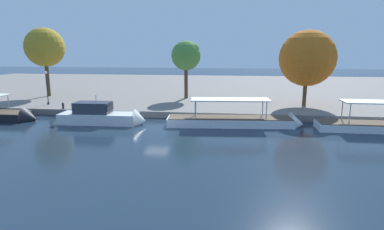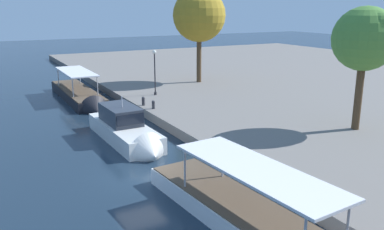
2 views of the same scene
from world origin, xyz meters
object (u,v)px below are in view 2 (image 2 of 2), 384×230
at_px(tour_boat_0, 80,97).
at_px(mooring_bollard_1, 153,104).
at_px(mooring_bollard_0, 143,101).
at_px(tree_1, 365,38).
at_px(motor_yacht_1, 127,132).
at_px(lamp_post, 155,68).
at_px(tree_2, 198,15).

height_order(tour_boat_0, mooring_bollard_1, tour_boat_0).
height_order(mooring_bollard_0, tree_1, tree_1).
xyz_separation_m(motor_yacht_1, lamp_post, (-10.74, 6.85, 2.76)).
bearing_deg(mooring_bollard_0, mooring_bollard_1, 10.56).
bearing_deg(mooring_bollard_1, tour_boat_0, -156.92).
relative_size(mooring_bollard_0, lamp_post, 0.18).
bearing_deg(tree_1, mooring_bollard_0, -142.87).
bearing_deg(motor_yacht_1, tour_boat_0, 177.49).
bearing_deg(tree_1, motor_yacht_1, -115.97).
relative_size(motor_yacht_1, lamp_post, 2.15).
bearing_deg(motor_yacht_1, tree_1, 62.43).
height_order(motor_yacht_1, tree_2, tree_2).
height_order(tree_1, tree_2, tree_2).
height_order(tour_boat_0, motor_yacht_1, motor_yacht_1).
xyz_separation_m(tour_boat_0, lamp_post, (4.41, 6.61, 3.13)).
height_order(mooring_bollard_1, lamp_post, lamp_post).
distance_m(tour_boat_0, lamp_post, 8.54).
height_order(motor_yacht_1, mooring_bollard_0, motor_yacht_1).
relative_size(mooring_bollard_1, tree_2, 0.07).
xyz_separation_m(mooring_bollard_1, tree_2, (-9.80, 9.97, 7.32)).
relative_size(tour_boat_0, lamp_post, 3.19).
relative_size(mooring_bollard_0, tree_2, 0.07).
xyz_separation_m(mooring_bollard_0, tree_2, (-8.20, 10.27, 7.29)).
xyz_separation_m(tour_boat_0, mooring_bollard_1, (9.70, 4.14, 0.81)).
bearing_deg(lamp_post, mooring_bollard_0, -36.90).
distance_m(mooring_bollard_0, mooring_bollard_1, 1.63).
distance_m(motor_yacht_1, mooring_bollard_1, 7.00).
bearing_deg(lamp_post, motor_yacht_1, -32.52).
xyz_separation_m(mooring_bollard_0, lamp_post, (-3.69, 2.77, 2.29)).
xyz_separation_m(mooring_bollard_1, lamp_post, (-5.29, 2.47, 2.32)).
bearing_deg(lamp_post, mooring_bollard_1, -25.04).
bearing_deg(mooring_bollard_0, tree_1, 37.13).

